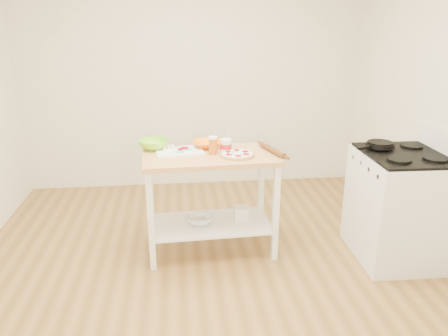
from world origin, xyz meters
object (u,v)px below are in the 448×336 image
Objects in this scene: pizza at (237,154)px; green_bowl at (154,144)px; yogurt_tub at (226,146)px; shelf_glass_bowl at (200,220)px; prep_island at (210,182)px; shelf_bin at (241,213)px; cutting_board at (179,151)px; gas_stove at (399,206)px; orange_bowl at (207,144)px; beer_pint at (213,145)px; spatula at (183,151)px; skillet at (380,145)px; rolling_pin at (272,150)px; knife at (161,147)px.

green_bowl reaches higher than pizza.
shelf_glass_bowl is at bearing -170.37° from yogurt_tub.
prep_island is 9.63× the size of shelf_bin.
pizza is 0.52m from cutting_board.
shelf_glass_bowl is 0.38m from shelf_bin.
prep_island is at bearing -171.63° from shelf_bin.
yogurt_tub reaches higher than gas_stove.
yogurt_tub reaches higher than shelf_bin.
cutting_board is 1.65× the size of green_bowl.
prep_island is 4.65× the size of orange_bowl.
beer_pint reaches higher than shelf_bin.
gas_stove is 2.18m from green_bowl.
shelf_glass_bowl is (0.38, -0.23, -0.64)m from green_bowl.
spatula is (0.04, -0.03, 0.01)m from cutting_board.
shelf_glass_bowl is at bearing -111.88° from orange_bowl.
skillet reaches higher than cutting_board.
cutting_board is 1.73× the size of orange_bowl.
yogurt_tub is at bearing 150.61° from skillet.
gas_stove is 9.21× the size of shelf_bin.
skillet is at bearing -8.43° from shelf_bin.
yogurt_tub is at bearing 125.71° from pizza.
pizza is at bearing -168.68° from rolling_pin.
shelf_glass_bowl is at bearing -172.20° from beer_pint.
beer_pint reaches higher than skillet.
green_bowl is (-0.22, 0.11, 0.03)m from cutting_board.
rolling_pin is at bearing -15.71° from cutting_board.
orange_bowl is at bearing 68.12° from shelf_glass_bowl.
yogurt_tub is at bearing -23.60° from knife.
prep_island is at bearing 171.10° from gas_stove.
prep_island is at bearing 178.28° from rolling_pin.
gas_stove is 1.91m from spatula.
shelf_glass_bowl is (-0.63, 0.01, -0.63)m from rolling_pin.
knife reaches higher than shelf_glass_bowl.
knife reaches higher than spatula.
beer_pint is at bearing -35.87° from spatula.
green_bowl is at bearing 147.45° from skillet.
yogurt_tub is (0.40, -0.08, 0.05)m from cutting_board.
orange_bowl is 0.68m from shelf_glass_bowl.
cutting_board is 1.85× the size of shelf_glass_bowl.
beer_pint is at bearing 7.80° from shelf_glass_bowl.
green_bowl reaches higher than shelf_bin.
cutting_board is 0.80m from shelf_bin.
yogurt_tub reaches higher than spatula.
green_bowl is at bearing 157.44° from beer_pint.
gas_stove is 7.34× the size of beer_pint.
orange_bowl reaches higher than pizza.
yogurt_tub is at bearing 172.84° from rolling_pin.
gas_stove reaches higher than orange_bowl.
shelf_glass_bowl is at bearing 179.13° from rolling_pin.
cutting_board is 1.07× the size of rolling_pin.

